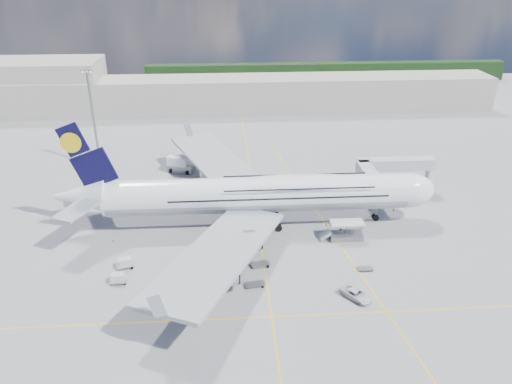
{
  "coord_description": "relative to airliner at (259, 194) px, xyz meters",
  "views": [
    {
      "loc": [
        -6.57,
        -81.5,
        50.81
      ],
      "look_at": [
        -0.57,
        8.0,
        8.32
      ],
      "focal_mm": 35.0,
      "sensor_mm": 36.0,
      "label": 1
    }
  ],
  "objects": [
    {
      "name": "cone_wing_right_inner",
      "position": [
        -7.94,
        -19.05,
        -6.58
      ],
      "size": [
        0.47,
        0.47,
        0.6
      ],
      "color": "#FF5A0D",
      "rests_on": "ground"
    },
    {
      "name": "catering_truck_outer",
      "position": [
        -18.26,
        29.12,
        -4.89
      ],
      "size": [
        7.67,
        4.85,
        4.25
      ],
      "rotation": [
        0.0,
        0.0,
        -0.36
      ],
      "color": "gray",
      "rests_on": "ground"
    },
    {
      "name": "cone_wing_right_outer",
      "position": [
        -19.29,
        -24.32,
        -6.63
      ],
      "size": [
        0.38,
        0.38,
        0.49
      ],
      "color": "#FF5A0D",
      "rests_on": "ground"
    },
    {
      "name": "taxi_line_cross",
      "position": [
        -0.26,
        -30.0,
        -6.86
      ],
      "size": [
        120.0,
        0.25,
        0.01
      ],
      "primitive_type": "cube",
      "color": "yellow",
      "rests_on": "ground"
    },
    {
      "name": "dolly_nose_near",
      "position": [
        -1.02,
        -15.79,
        -6.48
      ],
      "size": [
        3.77,
        2.68,
        0.5
      ],
      "rotation": [
        0.0,
        0.0,
        0.28
      ],
      "color": "gray",
      "rests_on": "ground"
    },
    {
      "name": "service_van",
      "position": [
        13.99,
        -26.28,
        -6.11
      ],
      "size": [
        5.27,
        5.83,
        1.51
      ],
      "primitive_type": "imported",
      "rotation": [
        0.0,
        0.0,
        0.65
      ],
      "color": "silver",
      "rests_on": "ground"
    },
    {
      "name": "cone_tail",
      "position": [
        -29.2,
        -5.33,
        -6.62
      ],
      "size": [
        0.41,
        0.41,
        0.52
      ],
      "color": "#FF5A0D",
      "rests_on": "ground"
    },
    {
      "name": "taxi_line_main",
      "position": [
        -0.26,
        -10.0,
        -6.86
      ],
      "size": [
        0.25,
        220.0,
        0.01
      ],
      "primitive_type": "cube",
      "color": "yellow",
      "rests_on": "ground"
    },
    {
      "name": "crew_nose",
      "position": [
        20.59,
        -1.52,
        -5.99
      ],
      "size": [
        0.73,
        0.77,
        1.76
      ],
      "primitive_type": "imported",
      "rotation": [
        0.0,
        0.0,
        0.91
      ],
      "color": "#C7E217",
      "rests_on": "ground"
    },
    {
      "name": "dolly_back",
      "position": [
        -25.26,
        -14.66,
        -5.84
      ],
      "size": [
        3.36,
        2.42,
        1.91
      ],
      "rotation": [
        0.0,
        0.0,
        0.29
      ],
      "color": "gray",
      "rests_on": "ground"
    },
    {
      "name": "crew_loader",
      "position": [
        16.0,
        -5.69,
        -5.97
      ],
      "size": [
        1.02,
        1.09,
        1.79
      ],
      "primitive_type": "imported",
      "rotation": [
        0.0,
        0.0,
        -1.05
      ],
      "color": "#E6FF1A",
      "rests_on": "ground"
    },
    {
      "name": "dolly_row_a",
      "position": [
        -25.67,
        -19.38,
        -5.89
      ],
      "size": [
        2.96,
        1.69,
        1.83
      ],
      "rotation": [
        0.0,
        0.0,
        0.05
      ],
      "color": "gray",
      "rests_on": "ground"
    },
    {
      "name": "crew_van",
      "position": [
        21.12,
        -3.07,
        -5.86
      ],
      "size": [
        0.82,
        1.09,
        2.01
      ],
      "primitive_type": "imported",
      "rotation": [
        0.0,
        0.0,
        1.77
      ],
      "color": "#A4EE19",
      "rests_on": "ground"
    },
    {
      "name": "cone_wing_left_outer",
      "position": [
        -18.43,
        18.45,
        -6.6
      ],
      "size": [
        0.44,
        0.44,
        0.56
      ],
      "color": "#FF5A0D",
      "rests_on": "ground"
    },
    {
      "name": "jet_bridge",
      "position": [
        29.55,
        10.94,
        -0.02
      ],
      "size": [
        18.8,
        12.1,
        8.5
      ],
      "color": "#B7B7BC",
      "rests_on": "ground"
    },
    {
      "name": "airliner",
      "position": [
        0.0,
        0.0,
        0.0
      ],
      "size": [
        77.26,
        79.15,
        23.71
      ],
      "color": "white",
      "rests_on": "ground"
    },
    {
      "name": "tree_line",
      "position": [
        39.74,
        130.0,
        -2.87
      ],
      "size": [
        160.0,
        6.0,
        8.0
      ],
      "primitive_type": "cube",
      "color": "#193814",
      "rests_on": "ground"
    },
    {
      "name": "dolly_nose_far",
      "position": [
        17.69,
        -18.28,
        -6.57
      ],
      "size": [
        2.71,
        1.5,
        0.39
      ],
      "rotation": [
        0.0,
        0.0,
        -0.03
      ],
      "color": "gray",
      "rests_on": "ground"
    },
    {
      "name": "dolly_row_c",
      "position": [
        -2.37,
        -21.79,
        -6.5
      ],
      "size": [
        3.46,
        2.22,
        0.47
      ],
      "rotation": [
        0.0,
        0.0,
        0.16
      ],
      "color": "gray",
      "rests_on": "ground"
    },
    {
      "name": "crew_tug",
      "position": [
        -8.89,
        -17.18,
        -5.86
      ],
      "size": [
        1.45,
        1.07,
        2.01
      ],
      "primitive_type": "imported",
      "rotation": [
        0.0,
        0.0,
        -0.27
      ],
      "color": "#BADB17",
      "rests_on": "ground"
    },
    {
      "name": "cone_nose",
      "position": [
        30.03,
        3.98,
        -6.56
      ],
      "size": [
        0.5,
        0.5,
        0.64
      ],
      "color": "#FF5A0D",
      "rests_on": "ground"
    },
    {
      "name": "crew_wing",
      "position": [
        -11.31,
        -6.71,
        -5.95
      ],
      "size": [
        0.55,
        1.11,
        1.83
      ],
      "primitive_type": "imported",
      "rotation": [
        0.0,
        0.0,
        1.47
      ],
      "color": "yellow",
      "rests_on": "ground"
    },
    {
      "name": "light_mast",
      "position": [
        -40.26,
        35.0,
        6.34
      ],
      "size": [
        3.0,
        0.7,
        25.5
      ],
      "color": "gray",
      "rests_on": "ground"
    },
    {
      "name": "catering_truck_inner",
      "position": [
        -9.62,
        19.91,
        -4.84
      ],
      "size": [
        7.64,
        4.31,
        4.29
      ],
      "rotation": [
        0.0,
        0.0,
        0.26
      ],
      "color": "gray",
      "rests_on": "ground"
    },
    {
      "name": "dolly_row_b",
      "position": [
        -9.21,
        -9.98,
        -6.53
      ],
      "size": [
        3.17,
        2.02,
        0.43
      ],
      "rotation": [
        0.0,
        0.0,
        -0.16
      ],
      "color": "gray",
      "rests_on": "ground"
    },
    {
      "name": "cone_wing_left_inner",
      "position": [
        -9.82,
        14.19,
        -6.58
      ],
      "size": [
        0.46,
        0.46,
        0.59
      ],
      "color": "#FF5A0D",
      "rests_on": "ground"
    },
    {
      "name": "ground",
      "position": [
        -0.26,
        -10.0,
        -6.87
      ],
      "size": [
        300.0,
        300.0,
        0.0
      ],
      "primitive_type": "plane",
      "color": "gray",
      "rests_on": "ground"
    },
    {
      "name": "baggage_tug",
      "position": [
        -8.07,
        -11.41,
        -6.21
      ],
      "size": [
        2.64,
        1.93,
        1.5
      ],
      "rotation": [
        0.0,
        0.0,
        0.38
      ],
      "color": "white",
      "rests_on": "ground"
    },
    {
      "name": "hangar",
      "position": [
        -70.26,
        90.0,
        2.13
      ],
      "size": [
        40.0,
        22.0,
        18.0
      ],
      "primitive_type": "cube",
      "color": "#B2AD9E",
      "rests_on": "ground"
    },
    {
      "name": "terminal",
      "position": [
        -0.26,
        85.0,
        -0.87
      ],
      "size": [
        180.0,
        16.0,
        12.0
      ],
      "primitive_type": "cube",
      "color": "#B2AD9E",
      "rests_on": "ground"
    },
    {
      "name": "cargo_loader",
      "position": [
        16.56,
        -7.11,
        -5.62
      ],
      "size": [
        8.53,
        3.2,
        3.67
      ],
      "color": "silver",
      "rests_on": "ground"
    },
    {
      "name": "taxi_line_diag",
      "position": [
        13.74,
        -0.0,
        -6.86
      ],
      "size": [
        14.16,
        99.06,
        0.01
      ],
      "primitive_type": "cube",
      "rotation": [
        0.0,
        0.0,
        0.14
      ],
      "color": "yellow",
      "rests_on": "ground"
    }
  ]
}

